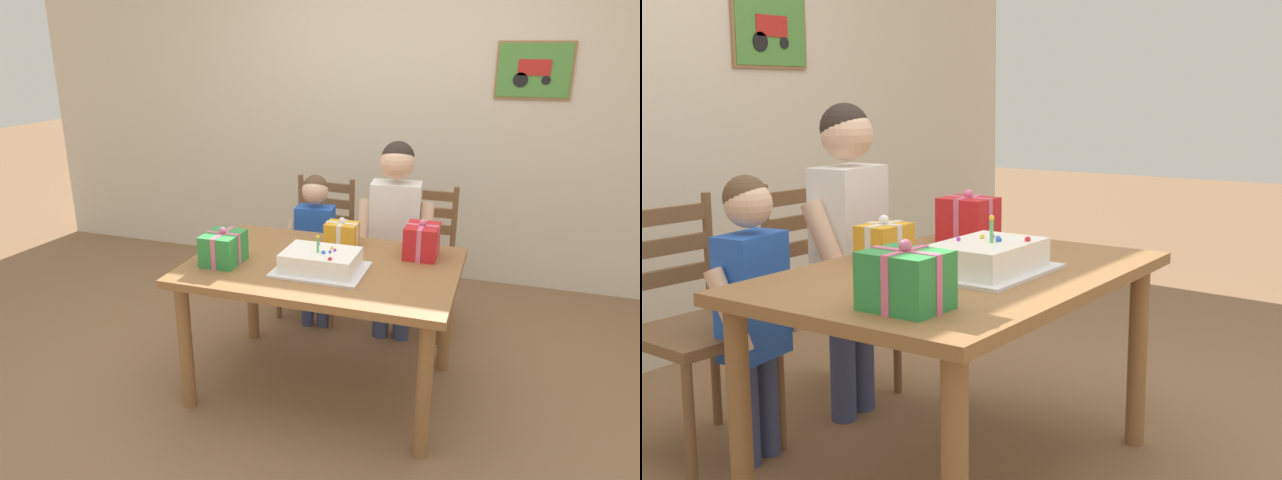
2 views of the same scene
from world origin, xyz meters
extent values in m
plane|color=#846042|center=(0.00, 0.00, 0.00)|extent=(20.00, 20.00, 0.00)
cube|color=beige|center=(0.00, 1.85, 1.30)|extent=(6.40, 0.08, 2.60)
cube|color=olive|center=(0.94, 1.80, 1.61)|extent=(0.51, 0.02, 0.39)
cube|color=#4C8E3D|center=(0.94, 1.80, 1.61)|extent=(0.48, 0.01, 0.36)
cube|color=red|center=(0.94, 1.79, 1.63)|extent=(0.22, 0.01, 0.11)
cylinder|color=black|center=(0.85, 1.79, 1.54)|extent=(0.10, 0.01, 0.10)
cylinder|color=black|center=(1.02, 1.79, 1.54)|extent=(0.06, 0.01, 0.06)
cube|color=olive|center=(0.00, 0.00, 0.70)|extent=(1.35, 0.94, 0.04)
cylinder|color=olive|center=(-0.60, -0.39, 0.34)|extent=(0.07, 0.07, 0.68)
cylinder|color=olive|center=(0.60, -0.39, 0.34)|extent=(0.07, 0.07, 0.68)
cylinder|color=olive|center=(-0.60, 0.39, 0.34)|extent=(0.07, 0.07, 0.68)
cylinder|color=olive|center=(0.60, 0.39, 0.34)|extent=(0.07, 0.07, 0.68)
cube|color=silver|center=(0.02, -0.10, 0.73)|extent=(0.44, 0.34, 0.01)
cube|color=white|center=(0.02, -0.10, 0.78)|extent=(0.36, 0.26, 0.09)
cylinder|color=#56C666|center=(0.01, -0.12, 0.86)|extent=(0.01, 0.01, 0.07)
sphere|color=yellow|center=(0.01, -0.12, 0.90)|extent=(0.02, 0.02, 0.02)
sphere|color=yellow|center=(0.06, -0.05, 0.83)|extent=(0.02, 0.02, 0.02)
sphere|color=red|center=(0.10, -0.20, 0.83)|extent=(0.02, 0.02, 0.02)
sphere|color=blue|center=(0.04, -0.13, 0.83)|extent=(0.02, 0.02, 0.02)
sphere|color=blue|center=(0.07, -0.11, 0.83)|extent=(0.02, 0.02, 0.02)
sphere|color=purple|center=(0.09, -0.08, 0.83)|extent=(0.02, 0.02, 0.02)
sphere|color=purple|center=(-0.02, -0.01, 0.83)|extent=(0.01, 0.01, 0.01)
cube|color=#2D8E42|center=(-0.48, -0.15, 0.80)|extent=(0.17, 0.22, 0.16)
cube|color=#DB668E|center=(-0.48, -0.15, 0.80)|extent=(0.18, 0.02, 0.16)
cube|color=#DB668E|center=(-0.48, -0.15, 0.80)|extent=(0.02, 0.22, 0.16)
sphere|color=#DB668E|center=(-0.48, -0.15, 0.89)|extent=(0.04, 0.04, 0.04)
cube|color=red|center=(0.46, 0.26, 0.81)|extent=(0.17, 0.20, 0.17)
cube|color=#DB668E|center=(0.46, 0.26, 0.81)|extent=(0.17, 0.02, 0.18)
cube|color=#DB668E|center=(0.46, 0.26, 0.81)|extent=(0.02, 0.20, 0.18)
sphere|color=#DB668E|center=(0.46, 0.26, 0.91)|extent=(0.04, 0.04, 0.04)
cube|color=gold|center=(0.01, 0.31, 0.78)|extent=(0.17, 0.13, 0.12)
cube|color=white|center=(0.01, 0.31, 0.78)|extent=(0.18, 0.02, 0.13)
cube|color=white|center=(0.01, 0.31, 0.78)|extent=(0.02, 0.14, 0.13)
sphere|color=white|center=(0.01, 0.31, 0.86)|extent=(0.04, 0.04, 0.04)
cube|color=brown|center=(-0.35, 0.87, 0.45)|extent=(0.45, 0.45, 0.04)
cylinder|color=brown|center=(-0.17, 0.67, 0.21)|extent=(0.04, 0.04, 0.43)
cylinder|color=brown|center=(-0.55, 0.69, 0.21)|extent=(0.04, 0.04, 0.43)
cylinder|color=brown|center=(-0.14, 1.05, 0.21)|extent=(0.04, 0.04, 0.43)
cylinder|color=brown|center=(-0.52, 1.07, 0.21)|extent=(0.04, 0.04, 0.43)
cylinder|color=brown|center=(-0.14, 1.05, 0.70)|extent=(0.04, 0.04, 0.45)
cylinder|color=brown|center=(-0.52, 1.07, 0.70)|extent=(0.04, 0.04, 0.45)
cube|color=brown|center=(-0.33, 1.06, 0.63)|extent=(0.36, 0.05, 0.06)
cube|color=brown|center=(-0.33, 1.06, 0.74)|extent=(0.36, 0.05, 0.06)
cube|color=brown|center=(-0.33, 1.06, 0.85)|extent=(0.36, 0.05, 0.06)
cube|color=brown|center=(0.35, 0.87, 0.45)|extent=(0.44, 0.44, 0.04)
cylinder|color=brown|center=(0.53, 0.67, 0.21)|extent=(0.04, 0.04, 0.43)
cylinder|color=brown|center=(0.15, 0.69, 0.21)|extent=(0.04, 0.04, 0.43)
cylinder|color=brown|center=(0.54, 1.05, 0.21)|extent=(0.04, 0.04, 0.43)
cylinder|color=brown|center=(0.16, 1.07, 0.21)|extent=(0.04, 0.04, 0.43)
cylinder|color=brown|center=(0.54, 1.05, 0.70)|extent=(0.04, 0.04, 0.45)
cylinder|color=brown|center=(0.16, 1.07, 0.70)|extent=(0.04, 0.04, 0.45)
cube|color=brown|center=(0.35, 1.06, 0.63)|extent=(0.36, 0.04, 0.06)
cube|color=brown|center=(0.35, 1.06, 0.74)|extent=(0.36, 0.04, 0.06)
cube|color=brown|center=(0.35, 1.06, 0.85)|extent=(0.36, 0.04, 0.06)
cylinder|color=#38426B|center=(0.30, 0.68, 0.24)|extent=(0.10, 0.10, 0.47)
cylinder|color=#38426B|center=(0.17, 0.66, 0.24)|extent=(0.10, 0.10, 0.47)
cube|color=white|center=(0.23, 0.67, 0.74)|extent=(0.31, 0.21, 0.54)
cylinder|color=#E0B293|center=(0.42, 0.65, 0.72)|extent=(0.10, 0.23, 0.36)
cylinder|color=#E0B293|center=(0.05, 0.62, 0.72)|extent=(0.10, 0.23, 0.36)
sphere|color=#E0B293|center=(0.23, 0.67, 1.13)|extent=(0.20, 0.20, 0.20)
sphere|color=#2D231E|center=(0.23, 0.68, 1.16)|extent=(0.19, 0.19, 0.19)
cylinder|color=#38426B|center=(-0.22, 0.68, 0.19)|extent=(0.08, 0.08, 0.38)
cylinder|color=#38426B|center=(-0.33, 0.66, 0.19)|extent=(0.08, 0.08, 0.38)
cube|color=blue|center=(-0.28, 0.67, 0.60)|extent=(0.25, 0.17, 0.44)
cylinder|color=#E0B293|center=(-0.12, 0.66, 0.59)|extent=(0.08, 0.19, 0.29)
cylinder|color=#E0B293|center=(-0.42, 0.62, 0.59)|extent=(0.08, 0.19, 0.29)
sphere|color=#E0B293|center=(-0.28, 0.67, 0.92)|extent=(0.16, 0.16, 0.16)
sphere|color=brown|center=(-0.28, 0.68, 0.94)|extent=(0.16, 0.16, 0.16)
camera|label=1|loc=(0.87, -2.60, 1.78)|focal=32.34mm
camera|label=2|loc=(-2.19, -1.47, 1.30)|focal=46.62mm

